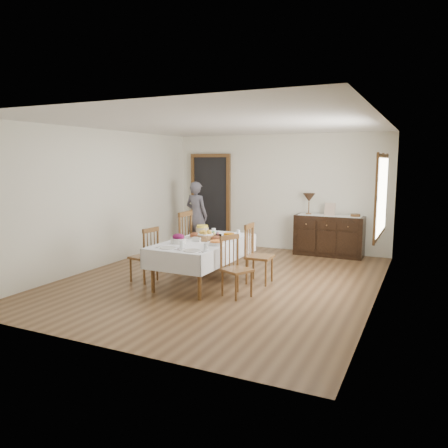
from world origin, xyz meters
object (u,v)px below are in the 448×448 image
at_px(chair_left_far, 179,241).
at_px(sideboard, 329,236).
at_px(chair_left_near, 146,254).
at_px(dining_table, 204,246).
at_px(chair_right_far, 257,253).
at_px(table_lamp, 309,198).
at_px(chair_right_near, 235,266).
at_px(person, 197,213).

xyz_separation_m(chair_left_far, sideboard, (2.23, 2.46, -0.13)).
xyz_separation_m(chair_left_near, sideboard, (2.34, 3.34, -0.03)).
bearing_deg(chair_left_near, dining_table, 121.97).
xyz_separation_m(dining_table, chair_right_far, (0.81, 0.34, -0.12)).
relative_size(chair_left_near, sideboard, 0.64).
height_order(chair_right_far, table_lamp, table_lamp).
relative_size(chair_left_far, chair_right_near, 1.22).
height_order(chair_left_near, table_lamp, table_lamp).
bearing_deg(chair_left_far, table_lamp, 145.52).
relative_size(sideboard, person, 0.87).
height_order(chair_left_far, sideboard, chair_left_far).
xyz_separation_m(chair_right_far, table_lamp, (0.19, 2.60, 0.72)).
bearing_deg(chair_left_near, sideboard, 153.35).
xyz_separation_m(chair_left_near, chair_right_far, (1.70, 0.73, 0.03)).
height_order(chair_right_near, chair_right_far, chair_right_far).
height_order(chair_right_near, person, person).
bearing_deg(chair_left_far, dining_table, 59.21).
xyz_separation_m(chair_left_far, chair_right_far, (1.59, -0.15, -0.06)).
xyz_separation_m(sideboard, person, (-2.91, -0.54, 0.39)).
bearing_deg(chair_right_far, chair_left_near, 111.82).
height_order(chair_left_near, person, person).
bearing_deg(chair_right_far, chair_right_near, 176.18).
relative_size(dining_table, chair_left_near, 2.24).
relative_size(dining_table, chair_right_near, 2.28).
bearing_deg(sideboard, dining_table, -116.24).
xyz_separation_m(chair_left_far, person, (-0.68, 1.92, 0.27)).
bearing_deg(dining_table, chair_left_near, -155.26).
xyz_separation_m(chair_left_near, chair_left_far, (0.11, 0.88, 0.09)).
bearing_deg(dining_table, person, 122.35).
relative_size(chair_right_near, person, 0.55).
bearing_deg(person, sideboard, -161.24).
bearing_deg(dining_table, table_lamp, 72.38).
bearing_deg(person, chair_right_near, 135.95).
height_order(chair_right_far, sideboard, chair_right_far).
bearing_deg(chair_right_far, chair_left_far, 83.15).
bearing_deg(sideboard, chair_right_far, -103.90).
height_order(chair_left_near, chair_right_near, chair_left_near).
relative_size(chair_left_far, table_lamp, 2.40).
bearing_deg(sideboard, chair_left_far, -132.27).
relative_size(chair_right_near, chair_right_far, 0.92).
relative_size(sideboard, table_lamp, 3.12).
bearing_deg(chair_right_far, dining_table, 111.52).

